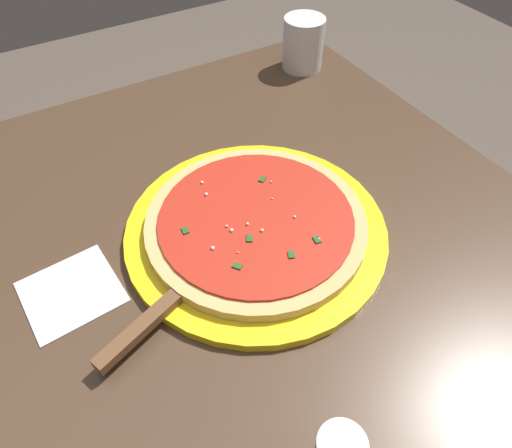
# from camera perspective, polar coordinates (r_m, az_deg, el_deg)

# --- Properties ---
(ground_plane) EXTENTS (5.00, 5.00, 0.00)m
(ground_plane) POSITION_cam_1_polar(r_m,az_deg,el_deg) (1.33, 1.53, -24.55)
(ground_plane) COLOR brown
(restaurant_table) EXTENTS (1.03, 0.82, 0.77)m
(restaurant_table) POSITION_cam_1_polar(r_m,az_deg,el_deg) (0.76, 2.47, -10.07)
(restaurant_table) COLOR black
(restaurant_table) RESTS_ON ground_plane
(serving_plate) EXTENTS (0.37, 0.37, 0.01)m
(serving_plate) POSITION_cam_1_polar(r_m,az_deg,el_deg) (0.66, 0.00, -0.75)
(serving_plate) COLOR yellow
(serving_plate) RESTS_ON restaurant_table
(pizza) EXTENTS (0.31, 0.31, 0.02)m
(pizza) POSITION_cam_1_polar(r_m,az_deg,el_deg) (0.65, -0.00, 0.23)
(pizza) COLOR #DBB26B
(pizza) RESTS_ON serving_plate
(pizza_server) EXTENTS (0.12, 0.22, 0.01)m
(pizza_server) POSITION_cam_1_polar(r_m,az_deg,el_deg) (0.58, -10.91, -9.81)
(pizza_server) COLOR silver
(pizza_server) RESTS_ON serving_plate
(cup_tall_drink) EXTENTS (0.08, 0.08, 0.10)m
(cup_tall_drink) POSITION_cam_1_polar(r_m,az_deg,el_deg) (1.02, 5.83, 21.24)
(cup_tall_drink) COLOR silver
(cup_tall_drink) RESTS_ON restaurant_table
(napkin_folded_right) EXTENTS (0.12, 0.12, 0.00)m
(napkin_folded_right) POSITION_cam_1_polar(r_m,az_deg,el_deg) (0.65, -21.78, -7.77)
(napkin_folded_right) COLOR white
(napkin_folded_right) RESTS_ON restaurant_table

